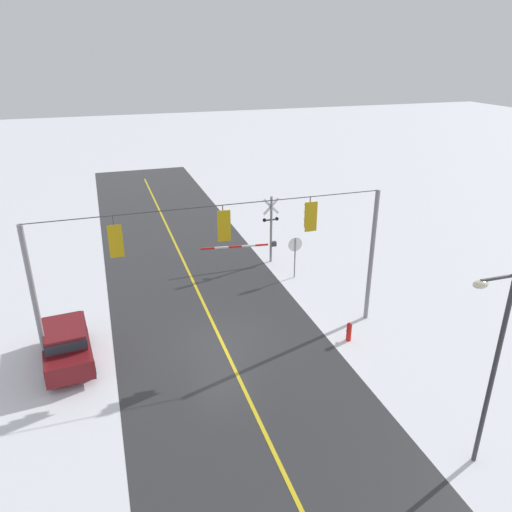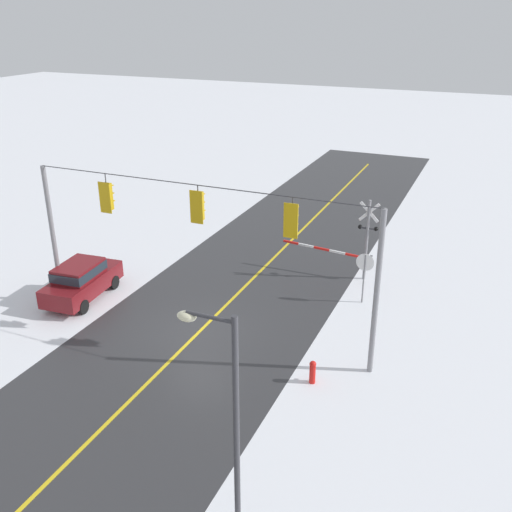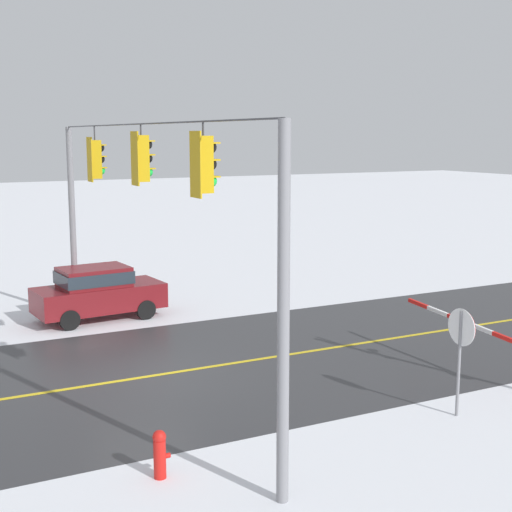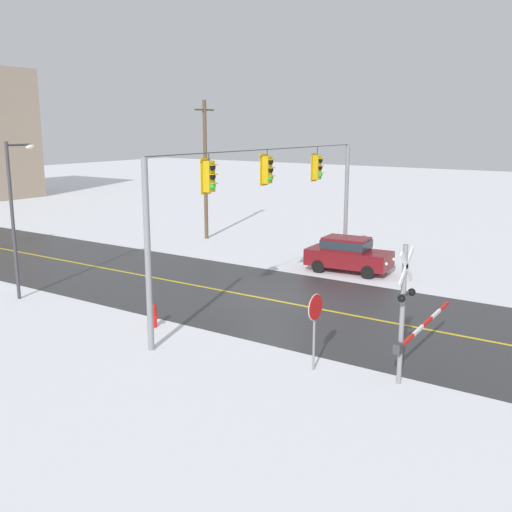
{
  "view_description": "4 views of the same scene",
  "coord_description": "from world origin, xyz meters",
  "px_view_note": "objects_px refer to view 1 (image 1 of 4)",
  "views": [
    {
      "loc": [
        4.22,
        17.65,
        11.83
      ],
      "look_at": [
        -2.43,
        -2.69,
        2.68
      ],
      "focal_mm": 34.52,
      "sensor_mm": 36.0,
      "label": 1
    },
    {
      "loc": [
        -10.16,
        17.85,
        12.12
      ],
      "look_at": [
        -1.66,
        -1.97,
        2.87
      ],
      "focal_mm": 40.58,
      "sensor_mm": 36.0,
      "label": 2
    },
    {
      "loc": [
        -16.8,
        5.53,
        5.95
      ],
      "look_at": [
        -2.93,
        -1.61,
        3.37
      ],
      "focal_mm": 51.48,
      "sensor_mm": 36.0,
      "label": 3
    },
    {
      "loc": [
        -20.48,
        -13.35,
        7.16
      ],
      "look_at": [
        -2.79,
        -1.24,
        2.52
      ],
      "focal_mm": 42.71,
      "sensor_mm": 36.0,
      "label": 4
    }
  ],
  "objects_px": {
    "streetlamp_near": "(492,355)",
    "fire_hydrant": "(349,331)",
    "stop_sign": "(295,248)",
    "parked_car_maroon": "(66,342)",
    "railroad_crossing": "(264,231)"
  },
  "relations": [
    {
      "from": "stop_sign",
      "to": "railroad_crossing",
      "type": "bearing_deg",
      "value": -69.52
    },
    {
      "from": "parked_car_maroon",
      "to": "streetlamp_near",
      "type": "distance_m",
      "value": 15.35
    },
    {
      "from": "streetlamp_near",
      "to": "fire_hydrant",
      "type": "xyz_separation_m",
      "value": [
        0.29,
        -7.26,
        -3.45
      ]
    },
    {
      "from": "stop_sign",
      "to": "fire_hydrant",
      "type": "bearing_deg",
      "value": 88.57
    },
    {
      "from": "streetlamp_near",
      "to": "railroad_crossing",
      "type": "bearing_deg",
      "value": -86.37
    },
    {
      "from": "railroad_crossing",
      "to": "parked_car_maroon",
      "type": "distance_m",
      "value": 12.96
    },
    {
      "from": "parked_car_maroon",
      "to": "streetlamp_near",
      "type": "xyz_separation_m",
      "value": [
        -11.84,
        9.31,
        2.96
      ]
    },
    {
      "from": "streetlamp_near",
      "to": "stop_sign",
      "type": "bearing_deg",
      "value": -89.51
    },
    {
      "from": "fire_hydrant",
      "to": "railroad_crossing",
      "type": "bearing_deg",
      "value": -85.29
    },
    {
      "from": "fire_hydrant",
      "to": "streetlamp_near",
      "type": "bearing_deg",
      "value": 92.26
    },
    {
      "from": "stop_sign",
      "to": "parked_car_maroon",
      "type": "distance_m",
      "value": 12.63
    },
    {
      "from": "parked_car_maroon",
      "to": "streetlamp_near",
      "type": "bearing_deg",
      "value": 141.83
    },
    {
      "from": "railroad_crossing",
      "to": "fire_hydrant",
      "type": "bearing_deg",
      "value": 94.71
    },
    {
      "from": "stop_sign",
      "to": "fire_hydrant",
      "type": "distance_m",
      "value": 6.79
    },
    {
      "from": "stop_sign",
      "to": "railroad_crossing",
      "type": "height_order",
      "value": "railroad_crossing"
    }
  ]
}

